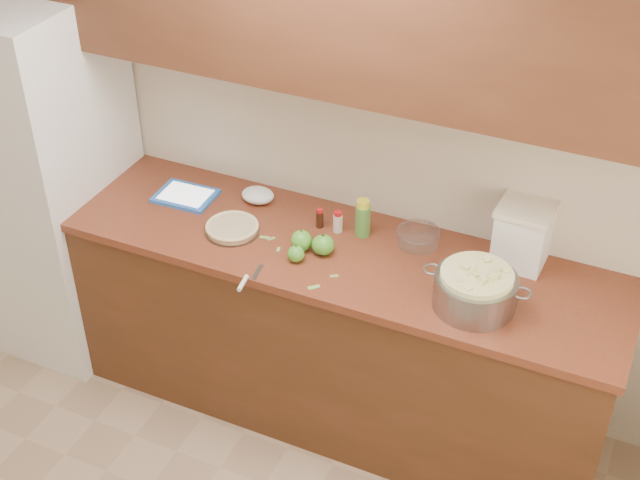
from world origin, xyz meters
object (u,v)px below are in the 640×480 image
at_px(colander, 475,290).
at_px(pie, 232,228).
at_px(tablet, 186,196).
at_px(flour_canister, 523,233).

bearing_deg(colander, pie, 177.57).
relative_size(pie, tablet, 0.88).
xyz_separation_m(flour_canister, tablet, (-1.50, -0.16, -0.13)).
xyz_separation_m(pie, colander, (1.09, -0.05, 0.06)).
height_order(colander, flour_canister, flour_canister).
bearing_deg(tablet, pie, -26.86).
height_order(pie, flour_canister, flour_canister).
height_order(pie, tablet, pie).
bearing_deg(colander, tablet, 172.11).
height_order(flour_canister, tablet, flour_canister).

